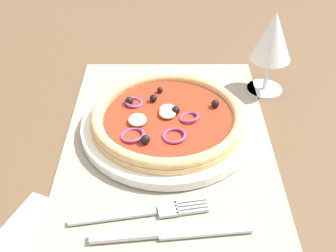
{
  "coord_description": "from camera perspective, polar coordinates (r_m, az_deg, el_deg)",
  "views": [
    {
      "loc": [
        50.8,
        -0.05,
        43.47
      ],
      "look_at": [
        -0.97,
        0.0,
        2.82
      ],
      "focal_mm": 46.11,
      "sensor_mm": 36.0,
      "label": 1
    }
  ],
  "objects": [
    {
      "name": "plate",
      "position": [
        0.69,
        0.22,
        0.04
      ],
      "size": [
        27.39,
        27.39,
        1.42
      ],
      "primitive_type": "cylinder",
      "color": "silver",
      "rests_on": "placemat"
    },
    {
      "name": "fork",
      "position": [
        0.56,
        -2.66,
        -11.31
      ],
      "size": [
        4.49,
        18.0,
        0.44
      ],
      "rotation": [
        0.0,
        0.0,
        1.74
      ],
      "color": "silver",
      "rests_on": "placemat"
    },
    {
      "name": "ground_plane",
      "position": [
        0.68,
        0.0,
        -3.19
      ],
      "size": [
        190.0,
        140.0,
        2.4
      ],
      "primitive_type": "cube",
      "color": "brown"
    },
    {
      "name": "knife",
      "position": [
        0.54,
        0.77,
        -13.8
      ],
      "size": [
        3.74,
        20.06,
        0.62
      ],
      "rotation": [
        0.0,
        0.0,
        1.68
      ],
      "color": "silver",
      "rests_on": "placemat"
    },
    {
      "name": "wine_glass",
      "position": [
        0.76,
        13.71,
        11.24
      ],
      "size": [
        7.2,
        7.2,
        14.9
      ],
      "color": "silver",
      "rests_on": "ground_plane"
    },
    {
      "name": "placemat",
      "position": [
        0.67,
        0.0,
        -2.29
      ],
      "size": [
        48.39,
        32.0,
        0.4
      ],
      "primitive_type": "cube",
      "color": "gray",
      "rests_on": "ground_plane"
    },
    {
      "name": "pizza",
      "position": [
        0.68,
        0.18,
        1.22
      ],
      "size": [
        24.23,
        24.23,
        2.66
      ],
      "color": "tan",
      "rests_on": "plate"
    },
    {
      "name": "napkin",
      "position": [
        0.56,
        -16.4,
        -14.87
      ],
      "size": [
        17.25,
        16.51,
        0.36
      ],
      "primitive_type": "cube",
      "rotation": [
        0.0,
        0.0,
        -0.39
      ],
      "color": "silver",
      "rests_on": "ground_plane"
    }
  ]
}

